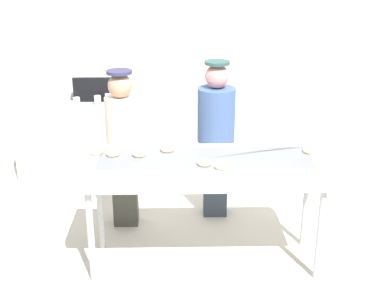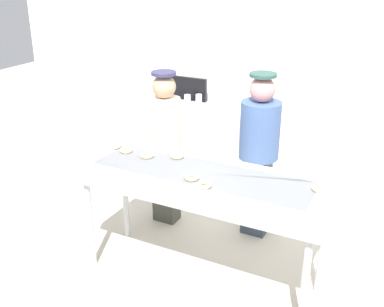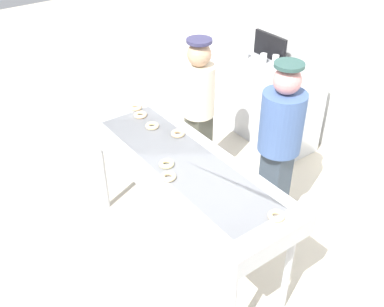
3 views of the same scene
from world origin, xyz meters
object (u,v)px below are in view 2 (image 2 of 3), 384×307
plain_donut_3 (192,177)px  paper_cup_2 (168,98)px  paper_cup_0 (187,99)px  menu_display (189,89)px  prep_counter (181,137)px  worker_baker (165,141)px  plain_donut_2 (177,156)px  worker_assistant (259,145)px  plain_donut_4 (115,146)px  plain_donut_1 (319,188)px  plain_donut_0 (204,185)px  plain_donut_6 (147,155)px  fryer_conveyor (201,183)px  paper_cup_1 (199,99)px  plain_donut_5 (126,150)px

plain_donut_3 → paper_cup_2: 2.48m
paper_cup_0 → menu_display: 0.19m
paper_cup_2 → prep_counter: bearing=5.5°
worker_baker → plain_donut_2: bearing=137.6°
paper_cup_0 → plain_donut_3: bearing=-61.4°
worker_assistant → paper_cup_2: bearing=-34.0°
plain_donut_3 → menu_display: bearing=118.1°
paper_cup_0 → menu_display: size_ratio=0.23×
plain_donut_4 → menu_display: bearing=98.9°
prep_counter → menu_display: size_ratio=3.62×
plain_donut_3 → paper_cup_2: (-1.39, 2.06, -0.08)m
plain_donut_3 → plain_donut_2: bearing=133.7°
paper_cup_2 → worker_assistant: bearing=-32.8°
plain_donut_1 → plain_donut_4: 1.81m
plain_donut_2 → paper_cup_2: size_ratio=1.02×
plain_donut_0 → plain_donut_3: size_ratio=1.00×
plain_donut_1 → prep_counter: 2.86m
plain_donut_4 → worker_baker: size_ratio=0.07×
plain_donut_0 → worker_assistant: 1.14m
plain_donut_2 → menu_display: 2.17m
plain_donut_4 → plain_donut_6: same height
plain_donut_0 → prep_counter: size_ratio=0.07×
plain_donut_1 → fryer_conveyor: bearing=-172.6°
plain_donut_4 → paper_cup_0: bearing=97.7°
prep_counter → menu_display: bearing=90.0°
worker_assistant → paper_cup_1: (-1.21, 1.15, -0.00)m
worker_baker → prep_counter: bearing=-59.3°
plain_donut_0 → paper_cup_1: (-1.18, 2.29, -0.08)m
paper_cup_0 → paper_cup_2: bearing=-163.5°
worker_assistant → paper_cup_0: 1.70m
plain_donut_0 → plain_donut_5: same height
plain_donut_2 → plain_donut_6: same height
plain_donut_6 → worker_baker: size_ratio=0.07×
paper_cup_2 → worker_baker: bearing=-61.4°
prep_counter → worker_assistant: bearing=-36.3°
fryer_conveyor → plain_donut_2: 0.38m
plain_donut_2 → paper_cup_2: 2.05m
plain_donut_0 → paper_cup_2: plain_donut_0 is taller
paper_cup_2 → menu_display: menu_display is taller
plain_donut_1 → worker_assistant: (-0.74, 0.80, -0.07)m
plain_donut_1 → plain_donut_4: bearing=179.8°
plain_donut_1 → plain_donut_3: size_ratio=1.00×
plain_donut_0 → prep_counter: 2.61m
plain_donut_2 → plain_donut_4: bearing=-174.9°
plain_donut_6 → plain_donut_2: bearing=24.8°
plain_donut_3 → worker_baker: worker_baker is taller
plain_donut_3 → paper_cup_0: size_ratio=1.02×
plain_donut_4 → worker_baker: (0.16, 0.61, -0.14)m
plain_donut_2 → plain_donut_4: 0.60m
plain_donut_2 → menu_display: (-0.92, 1.96, 0.01)m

